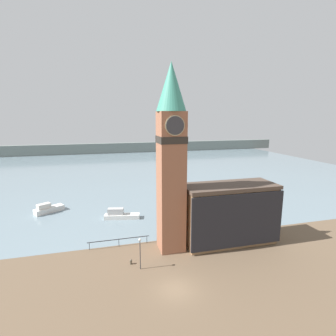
# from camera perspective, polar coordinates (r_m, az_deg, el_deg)

# --- Properties ---
(ground_plane) EXTENTS (160.00, 160.00, 0.00)m
(ground_plane) POSITION_cam_1_polar(r_m,az_deg,el_deg) (30.61, 1.74, -24.90)
(ground_plane) COLOR brown
(water) EXTENTS (160.00, 120.00, 0.00)m
(water) POSITION_cam_1_polar(r_m,az_deg,el_deg) (97.09, -10.37, 0.19)
(water) COLOR gray
(water) RESTS_ON ground_plane
(far_shoreline) EXTENTS (180.00, 3.00, 5.00)m
(far_shoreline) POSITION_cam_1_polar(r_m,az_deg,el_deg) (136.21, -11.78, 4.28)
(far_shoreline) COLOR slate
(far_shoreline) RESTS_ON water
(pier_railing) EXTENTS (8.61, 0.08, 1.09)m
(pier_railing) POSITION_cam_1_polar(r_m,az_deg,el_deg) (38.88, -10.66, -15.15)
(pier_railing) COLOR #232328
(pier_railing) RESTS_ON ground_plane
(clock_tower) EXTENTS (3.81, 3.81, 24.69)m
(clock_tower) POSITION_cam_1_polar(r_m,az_deg,el_deg) (34.05, 0.70, 2.88)
(clock_tower) COLOR #935B42
(clock_tower) RESTS_ON ground_plane
(pier_building) EXTENTS (13.43, 5.52, 8.64)m
(pier_building) POSITION_cam_1_polar(r_m,az_deg,el_deg) (39.17, 13.20, -9.63)
(pier_building) COLOR #9E754C
(pier_building) RESTS_ON ground_plane
(boat_near) EXTENTS (6.46, 2.86, 1.92)m
(boat_near) POSITION_cam_1_polar(r_m,az_deg,el_deg) (48.60, -10.38, -9.98)
(boat_near) COLOR silver
(boat_near) RESTS_ON water
(boat_far) EXTENTS (5.45, 4.40, 1.91)m
(boat_far) POSITION_cam_1_polar(r_m,az_deg,el_deg) (55.61, -24.66, -8.09)
(boat_far) COLOR silver
(boat_far) RESTS_ON water
(mooring_bollard_near) EXTENTS (0.31, 0.31, 0.63)m
(mooring_bollard_near) POSITION_cam_1_polar(r_m,az_deg,el_deg) (34.80, -8.10, -19.51)
(mooring_bollard_near) COLOR brown
(mooring_bollard_near) RESTS_ON ground_plane
(lamp_post) EXTENTS (0.32, 0.32, 3.95)m
(lamp_post) POSITION_cam_1_polar(r_m,az_deg,el_deg) (32.54, -6.11, -16.88)
(lamp_post) COLOR #2D2D33
(lamp_post) RESTS_ON ground_plane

